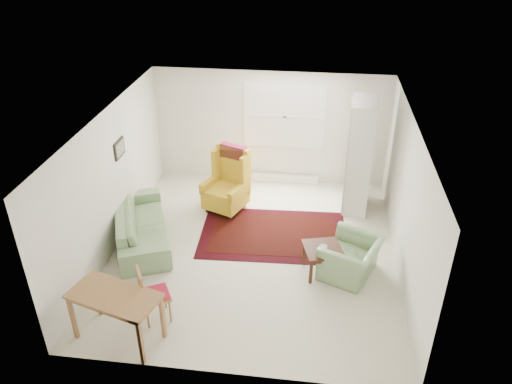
# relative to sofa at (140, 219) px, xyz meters

# --- Properties ---
(room) EXTENTS (5.04, 5.54, 2.51)m
(room) POSITION_rel_sofa_xyz_m (2.12, 0.11, 0.81)
(room) COLOR silver
(room) RESTS_ON ground
(rug) EXTENTS (2.81, 1.88, 0.03)m
(rug) POSITION_rel_sofa_xyz_m (2.40, 0.45, -0.44)
(rug) COLOR black
(rug) RESTS_ON ground
(sofa) EXTENTS (1.65, 2.40, 0.90)m
(sofa) POSITION_rel_sofa_xyz_m (0.00, 0.00, 0.00)
(sofa) COLOR #769966
(sofa) RESTS_ON ground
(armchair) EXTENTS (1.19, 1.25, 0.77)m
(armchair) POSITION_rel_sofa_xyz_m (3.78, -0.53, -0.07)
(armchair) COLOR #769966
(armchair) RESTS_ON ground
(wingback_chair) EXTENTS (1.00, 1.03, 1.31)m
(wingback_chair) POSITION_rel_sofa_xyz_m (1.35, 1.23, 0.20)
(wingback_chair) COLOR gold
(wingback_chair) RESTS_ON ground
(coffee_table) EXTENTS (0.74, 0.74, 0.50)m
(coffee_table) POSITION_rel_sofa_xyz_m (3.31, -0.55, -0.20)
(coffee_table) COLOR #432014
(coffee_table) RESTS_ON ground
(stool) EXTENTS (0.35, 0.35, 0.40)m
(stool) POSITION_rel_sofa_xyz_m (1.32, 1.77, -0.25)
(stool) COLOR white
(stool) RESTS_ON ground
(cabinet) EXTENTS (0.54, 0.94, 2.28)m
(cabinet) POSITION_rel_sofa_xyz_m (3.96, 1.70, 0.69)
(cabinet) COLOR white
(cabinet) RESTS_ON ground
(desk) EXTENTS (1.38, 0.96, 0.79)m
(desk) POSITION_rel_sofa_xyz_m (0.47, -2.41, -0.05)
(desk) COLOR #A27141
(desk) RESTS_ON ground
(desk_chair) EXTENTS (0.55, 0.55, 0.93)m
(desk_chair) POSITION_rel_sofa_xyz_m (0.88, -1.96, 0.01)
(desk_chair) COLOR #A27141
(desk_chair) RESTS_ON ground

